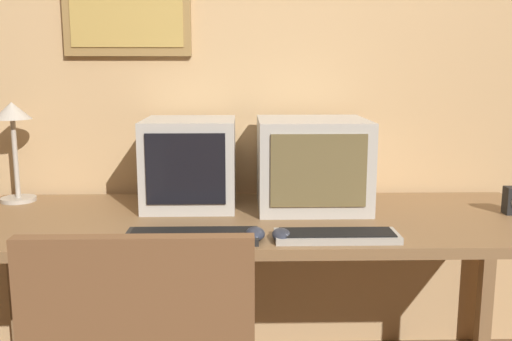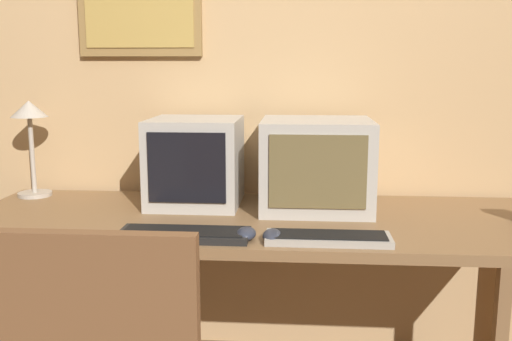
% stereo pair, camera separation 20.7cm
% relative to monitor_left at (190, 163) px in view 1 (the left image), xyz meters
% --- Properties ---
extents(wall_back, '(8.00, 0.08, 2.60)m').
position_rel_monitor_left_xyz_m(wall_back, '(0.25, 0.26, 0.42)').
color(wall_back, tan).
rests_on(wall_back, ground_plane).
extents(desk, '(2.16, 0.78, 0.71)m').
position_rel_monitor_left_xyz_m(desk, '(0.26, -0.19, -0.23)').
color(desk, olive).
rests_on(desk, ground_plane).
extents(monitor_left, '(0.35, 0.37, 0.34)m').
position_rel_monitor_left_xyz_m(monitor_left, '(0.00, 0.00, 0.00)').
color(monitor_left, '#B7B2A8').
rests_on(monitor_left, desk).
extents(monitor_right, '(0.42, 0.41, 0.35)m').
position_rel_monitor_left_xyz_m(monitor_right, '(0.48, -0.03, 0.00)').
color(monitor_right, '#B7B2A8').
rests_on(monitor_right, desk).
extents(keyboard_main, '(0.42, 0.16, 0.03)m').
position_rel_monitor_left_xyz_m(keyboard_main, '(0.04, -0.46, -0.16)').
color(keyboard_main, black).
rests_on(keyboard_main, desk).
extents(keyboard_side, '(0.40, 0.13, 0.03)m').
position_rel_monitor_left_xyz_m(keyboard_side, '(0.51, -0.47, -0.16)').
color(keyboard_side, '#A8A399').
rests_on(keyboard_side, desk).
extents(mouse_near_keyboard, '(0.06, 0.12, 0.03)m').
position_rel_monitor_left_xyz_m(mouse_near_keyboard, '(0.33, -0.48, -0.15)').
color(mouse_near_keyboard, '#282D3D').
rests_on(mouse_near_keyboard, desk).
extents(mouse_far_corner, '(0.06, 0.10, 0.04)m').
position_rel_monitor_left_xyz_m(mouse_far_corner, '(0.25, -0.47, -0.15)').
color(mouse_far_corner, '#282D3D').
rests_on(mouse_far_corner, desk).
extents(desk_lamp, '(0.15, 0.15, 0.41)m').
position_rel_monitor_left_xyz_m(desk_lamp, '(-0.71, 0.09, 0.13)').
color(desk_lamp, '#B2A899').
rests_on(desk_lamp, desk).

